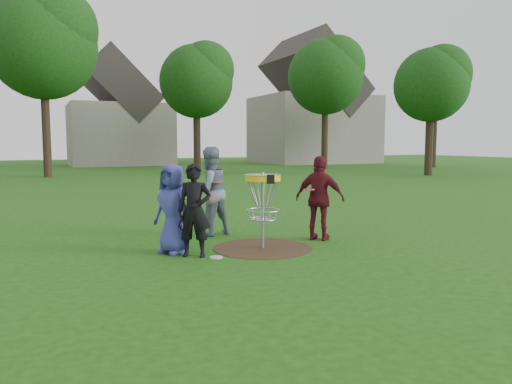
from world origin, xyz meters
name	(u,v)px	position (x,y,z in m)	size (l,w,h in m)	color
ground	(263,248)	(0.00, 0.00, 0.00)	(100.00, 100.00, 0.00)	#19470F
dirt_patch	(263,248)	(0.00, 0.00, 0.00)	(1.80, 1.80, 0.01)	#47331E
player_blue	(173,209)	(-1.58, 0.29, 0.77)	(0.76, 0.49, 1.55)	#33388E
player_black	(194,210)	(-1.31, -0.11, 0.78)	(0.57, 0.38, 1.57)	black
player_grey	(209,191)	(-0.46, 1.62, 0.91)	(0.89, 0.69, 1.83)	slate
player_maroon	(320,198)	(1.34, 0.25, 0.83)	(0.97, 0.40, 1.65)	#57131D
disc_on_grass	(216,257)	(-1.02, -0.36, 0.01)	(0.22, 0.22, 0.02)	silver
disc_golf_basket	(263,192)	(0.00, 0.00, 1.02)	(0.66, 0.67, 1.38)	#9EA0A5
held_discs	(233,192)	(-0.41, 0.42, 1.01)	(2.59, 1.66, 0.19)	gold
tree_row	(112,63)	(0.44, 20.67, 6.21)	(51.20, 17.42, 9.90)	#38281C
house_row	(145,114)	(4.78, 33.07, 4.14)	(44.50, 10.65, 11.62)	gray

